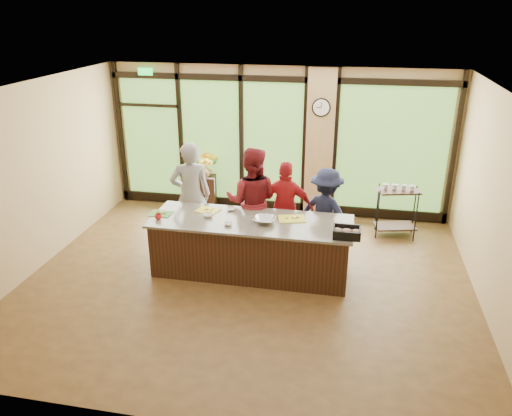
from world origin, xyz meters
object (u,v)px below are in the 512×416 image
at_px(cook_left, 191,196).
at_px(cook_right, 326,213).
at_px(roasting_pan, 347,235).
at_px(island_base, 251,247).
at_px(bar_cart, 397,205).
at_px(flower_stand, 207,193).

height_order(cook_left, cook_right, cook_left).
xyz_separation_m(cook_right, roasting_pan, (0.37, -1.18, 0.17)).
xyz_separation_m(island_base, cook_right, (1.13, 0.86, 0.35)).
height_order(cook_left, roasting_pan, cook_left).
distance_m(roasting_pan, bar_cart, 2.40).
bearing_deg(bar_cart, cook_right, -154.71).
distance_m(island_base, cook_right, 1.46).
bearing_deg(bar_cart, cook_left, -176.24).
bearing_deg(cook_left, roasting_pan, 136.84).
distance_m(island_base, roasting_pan, 1.62).
distance_m(cook_left, flower_stand, 1.84).
distance_m(island_base, bar_cart, 3.04).
bearing_deg(island_base, roasting_pan, -11.96).
xyz_separation_m(cook_left, roasting_pan, (2.73, -1.05, -0.01)).
bearing_deg(cook_right, cook_left, 25.97).
bearing_deg(flower_stand, cook_left, -90.96).
relative_size(roasting_pan, bar_cart, 0.39).
distance_m(flower_stand, bar_cart, 3.90).
distance_m(roasting_pan, flower_stand, 4.10).
relative_size(cook_right, bar_cart, 1.54).
distance_m(island_base, cook_left, 1.52).
height_order(island_base, cook_right, cook_right).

